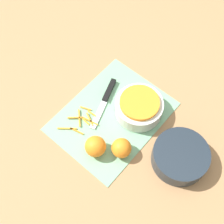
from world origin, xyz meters
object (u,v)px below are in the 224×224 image
(knife, at_px, (107,95))
(orange_right, at_px, (121,148))
(orange_left, at_px, (95,146))
(bowl_dark, at_px, (180,157))
(bowl_speckled, at_px, (139,107))

(knife, relative_size, orange_right, 3.12)
(knife, height_order, orange_left, orange_left)
(bowl_dark, bearing_deg, bowl_speckled, -104.45)
(orange_left, distance_m, orange_right, 0.09)
(bowl_speckled, relative_size, bowl_dark, 0.92)
(knife, bearing_deg, orange_left, 11.40)
(bowl_speckled, distance_m, knife, 0.14)
(orange_left, bearing_deg, orange_right, 127.42)
(bowl_speckled, xyz_separation_m, bowl_dark, (0.06, 0.23, -0.01))
(bowl_speckled, xyz_separation_m, orange_left, (0.22, -0.02, 0.00))
(orange_left, xyz_separation_m, orange_right, (-0.05, 0.07, -0.00))
(bowl_dark, relative_size, knife, 0.88)
(knife, relative_size, orange_left, 2.93)
(orange_left, bearing_deg, knife, -149.01)
(knife, xyz_separation_m, orange_right, (0.14, 0.19, 0.03))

